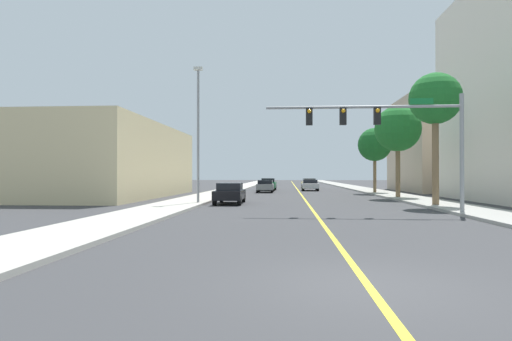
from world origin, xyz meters
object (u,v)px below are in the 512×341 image
car_yellow (309,183)px  car_silver (310,185)px  car_gray (265,186)px  traffic_signal_mast (392,126)px  palm_mid (398,129)px  palm_near (435,100)px  palm_far (375,145)px  car_green (268,184)px  street_lamp (198,128)px  car_black (230,193)px

car_yellow → car_silver: bearing=-94.6°
car_gray → traffic_signal_mast: bearing=-73.4°
car_silver → palm_mid: bearing=-69.2°
palm_near → car_yellow: 35.18m
palm_far → car_gray: bearing=167.5°
traffic_signal_mast → car_gray: 26.03m
palm_far → car_gray: palm_far is taller
car_green → palm_mid: bearing=-54.6°
street_lamp → car_green: size_ratio=2.23×
traffic_signal_mast → street_lamp: 12.31m
car_silver → palm_far: bearing=-52.0°
street_lamp → palm_far: (14.49, 16.30, -0.03)m
street_lamp → palm_near: 14.62m
palm_near → car_green: palm_near is taller
palm_far → car_green: 14.26m
traffic_signal_mast → palm_mid: palm_mid is taller
palm_near → palm_mid: (0.02, 8.65, -0.81)m
traffic_signal_mast → car_green: 31.39m
palm_far → car_yellow: size_ratio=1.54×
palm_mid → car_silver: (-6.05, 16.53, -4.85)m
traffic_signal_mast → palm_near: palm_near is taller
palm_far → car_green: (-10.99, 8.08, -4.13)m
car_green → car_silver: bearing=-0.4°
traffic_signal_mast → car_gray: traffic_signal_mast is taller
traffic_signal_mast → palm_near: 6.54m
traffic_signal_mast → palm_far: bearing=80.5°
traffic_signal_mast → street_lamp: size_ratio=1.09×
palm_mid → street_lamp: bearing=-152.3°
traffic_signal_mast → street_lamp: street_lamp is taller
car_gray → car_silver: size_ratio=0.97×
traffic_signal_mast → car_black: bearing=142.1°
palm_far → car_silver: palm_far is taller
palm_near → car_silver: palm_near is taller
palm_near → car_yellow: bearing=99.4°
street_lamp → palm_far: size_ratio=1.35×
street_lamp → car_yellow: (8.84, 33.26, -4.21)m
palm_near → car_silver: size_ratio=1.75×
car_green → car_black: car_green is taller
palm_mid → car_yellow: palm_mid is taller
car_yellow → car_black: size_ratio=0.96×
car_black → street_lamp: bearing=24.6°
palm_mid → palm_far: palm_mid is taller
palm_mid → car_black: (-12.60, -6.72, -4.83)m
car_gray → car_green: 5.62m
car_gray → palm_mid: bearing=-44.9°
car_black → palm_far: bearing=-130.2°
traffic_signal_mast → palm_mid: bearing=74.5°
traffic_signal_mast → street_lamp: bearing=151.1°
car_gray → car_green: car_green is taller
palm_mid → palm_far: size_ratio=1.13×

